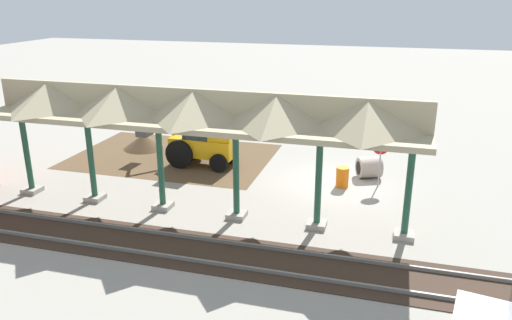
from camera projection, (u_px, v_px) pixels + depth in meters
ground_plane at (336, 184)px, 22.48m from camera, size 120.00×120.00×0.00m
dirt_work_zone at (173, 156)px, 26.21m from camera, size 10.19×7.00×0.01m
platform_canopy at (195, 109)px, 18.22m from camera, size 16.65×3.20×4.90m
rail_tracks at (306, 266)px, 15.69m from camera, size 60.00×2.58×0.15m
stop_sign at (381, 152)px, 21.66m from camera, size 0.74×0.22×2.25m
backhoe at (200, 140)px, 24.52m from camera, size 5.21×1.82×2.82m
dirt_mound at (145, 148)px, 27.55m from camera, size 4.63×4.63×1.68m
concrete_pipe at (369, 167)px, 23.11m from camera, size 1.32×1.29×0.97m
traffic_barrel at (342, 177)px, 22.01m from camera, size 0.56×0.56×0.90m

